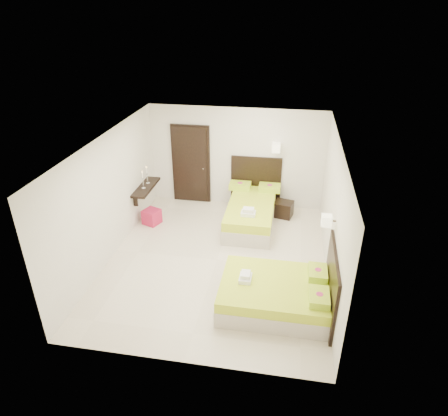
% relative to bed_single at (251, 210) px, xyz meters
% --- Properties ---
extents(floor, '(5.50, 5.50, 0.00)m').
position_rel_bed_single_xyz_m(floor, '(-0.53, -1.76, -0.33)').
color(floor, beige).
rests_on(floor, ground).
extents(bed_single, '(1.31, 2.18, 1.80)m').
position_rel_bed_single_xyz_m(bed_single, '(0.00, 0.00, 0.00)').
color(bed_single, beige).
rests_on(bed_single, ground).
extents(bed_double, '(1.94, 1.65, 1.60)m').
position_rel_bed_single_xyz_m(bed_double, '(0.83, -2.98, -0.04)').
color(bed_double, beige).
rests_on(bed_double, ground).
extents(nightstand, '(0.53, 0.49, 0.40)m').
position_rel_bed_single_xyz_m(nightstand, '(0.77, 0.45, -0.13)').
color(nightstand, black).
rests_on(nightstand, ground).
extents(ottoman, '(0.47, 0.47, 0.36)m').
position_rel_bed_single_xyz_m(ottoman, '(-2.40, -0.47, -0.15)').
color(ottoman, '#A3153A').
rests_on(ottoman, ground).
extents(door, '(1.02, 0.15, 2.14)m').
position_rel_bed_single_xyz_m(door, '(-1.73, 0.94, 0.72)').
color(door, black).
rests_on(door, ground).
extents(console_shelf, '(0.35, 1.20, 0.78)m').
position_rel_bed_single_xyz_m(console_shelf, '(-2.62, -0.16, 0.48)').
color(console_shelf, black).
rests_on(console_shelf, ground).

